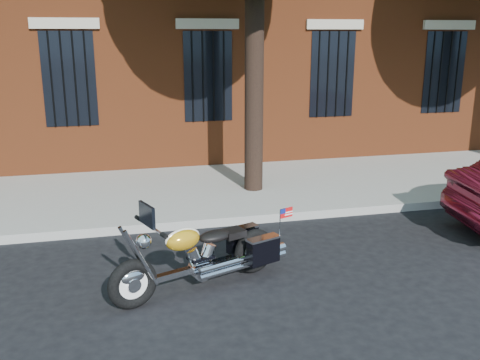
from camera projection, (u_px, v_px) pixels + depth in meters
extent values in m
plane|color=black|center=(271.00, 254.00, 7.88)|extent=(120.00, 120.00, 0.00)
cube|color=gray|center=(248.00, 219.00, 9.15)|extent=(40.00, 0.16, 0.15)
cube|color=gray|center=(225.00, 189.00, 10.92)|extent=(40.00, 3.60, 0.15)
cube|color=black|center=(208.00, 77.00, 12.09)|extent=(1.10, 0.14, 2.00)
cube|color=#B2A893|center=(207.00, 24.00, 11.76)|extent=(1.40, 0.20, 0.22)
cylinder|color=black|center=(208.00, 77.00, 12.02)|extent=(0.04, 0.04, 2.00)
cylinder|color=black|center=(254.00, 69.00, 10.05)|extent=(0.36, 0.36, 5.00)
torus|color=black|center=(133.00, 284.00, 6.24)|extent=(0.63, 0.35, 0.62)
torus|color=black|center=(254.00, 251.00, 7.19)|extent=(0.63, 0.35, 0.62)
cylinder|color=white|center=(133.00, 284.00, 6.24)|extent=(0.45, 0.22, 0.46)
cylinder|color=white|center=(254.00, 251.00, 7.19)|extent=(0.45, 0.22, 0.46)
ellipsoid|color=white|center=(132.00, 277.00, 6.21)|extent=(0.34, 0.23, 0.18)
ellipsoid|color=orange|center=(254.00, 243.00, 7.16)|extent=(0.35, 0.24, 0.18)
cube|color=white|center=(198.00, 268.00, 6.72)|extent=(1.32, 0.58, 0.07)
cylinder|color=white|center=(201.00, 268.00, 6.75)|extent=(0.33, 0.26, 0.29)
cylinder|color=white|center=(238.00, 264.00, 6.86)|extent=(1.11, 0.49, 0.08)
ellipsoid|color=orange|center=(183.00, 240.00, 6.49)|extent=(0.52, 0.41, 0.26)
ellipsoid|color=black|center=(215.00, 236.00, 6.76)|extent=(0.51, 0.40, 0.14)
cube|color=black|center=(242.00, 239.00, 7.33)|extent=(0.47, 0.30, 0.35)
cube|color=black|center=(263.00, 250.00, 6.95)|extent=(0.47, 0.30, 0.35)
cylinder|color=white|center=(150.00, 226.00, 6.20)|extent=(0.29, 0.68, 0.03)
sphere|color=white|center=(144.00, 241.00, 6.19)|extent=(0.24, 0.24, 0.18)
cube|color=black|center=(147.00, 215.00, 6.14)|extent=(0.17, 0.36, 0.26)
cube|color=red|center=(286.00, 213.00, 6.99)|extent=(0.19, 0.09, 0.13)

